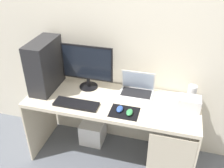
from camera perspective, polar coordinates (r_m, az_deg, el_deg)
The scene contains 13 objects.
ground_plane at distance 2.94m, azimuth -0.00°, elevation -15.71°, with size 8.00×8.00×0.00m, color slate.
wall_back at distance 2.48m, azimuth 2.19°, elevation 11.36°, with size 4.00×0.05×2.60m.
desk at distance 2.51m, azimuth 0.41°, elevation -6.45°, with size 1.66×0.61×0.75m.
pc_tower at distance 2.59m, azimuth -14.87°, elevation 4.07°, with size 0.19×0.44×0.51m, color #232326.
monitor at distance 2.52m, azimuth -5.60°, elevation 4.07°, with size 0.52×0.19×0.46m.
laptop at distance 2.52m, azimuth 5.58°, elevation -1.23°, with size 0.33×0.25×0.23m.
speaker at distance 2.52m, azimuth 17.51°, elevation -1.94°, with size 0.08×0.08×0.15m, color silver.
projector at distance 2.39m, azimuth 16.97°, elevation -4.22°, with size 0.20×0.14×0.12m, color silver.
keyboard at distance 2.39m, azimuth -8.06°, elevation -4.48°, with size 0.42×0.14×0.02m, color black.
mousepad at distance 2.28m, azimuth 2.79°, elevation -6.35°, with size 0.26×0.20×0.01m, color black.
mouse_left at distance 2.29m, azimuth 1.75°, elevation -5.64°, with size 0.06×0.10×0.03m, color #2D51B2.
mouse_right at distance 2.25m, azimuth 3.96°, elevation -6.38°, with size 0.06×0.10×0.03m, color #338C4C.
subwoofer at distance 3.03m, azimuth -4.32°, elevation -10.60°, with size 0.26×0.26×0.26m, color white.
Camera 1 is at (0.53, -1.93, 2.15)m, focal length 40.64 mm.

